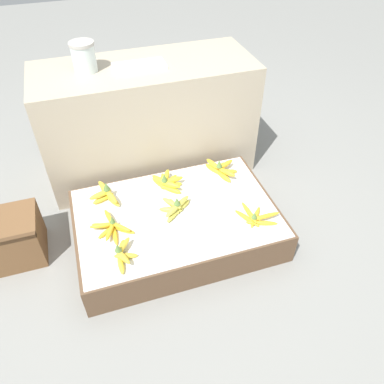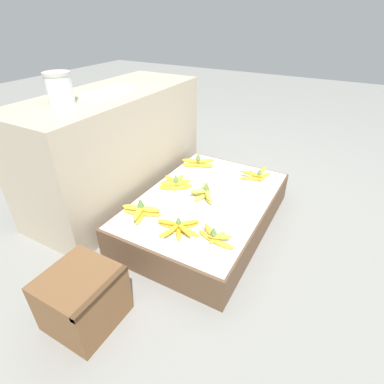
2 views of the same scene
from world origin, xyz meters
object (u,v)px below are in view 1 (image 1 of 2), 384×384
Objects in this scene: wooden_crate at (13,238)px; banana_bunch_middle_midleft at (175,207)px; banana_bunch_back_midleft at (167,182)px; glass_jar at (84,57)px; foam_tray_white at (139,66)px; banana_bunch_back_left at (106,194)px; banana_bunch_middle_left at (111,227)px; banana_bunch_front_left at (122,254)px; banana_bunch_back_midright at (221,169)px; banana_bunch_front_midright at (256,217)px.

banana_bunch_middle_midleft reaches higher than wooden_crate.
wooden_crate is at bearing -174.98° from banana_bunch_back_midleft.
glass_jar is (-0.31, 0.48, 0.58)m from banana_bunch_back_midleft.
banana_bunch_back_midleft is 0.71× the size of foam_tray_white.
wooden_crate is 1.30× the size of banana_bunch_back_left.
banana_bunch_middle_midleft is at bearing -89.17° from foam_tray_white.
banana_bunch_middle_left is 0.35m from banana_bunch_middle_midleft.
foam_tray_white reaches higher than banana_bunch_front_left.
glass_jar is (-0.30, 0.69, 0.58)m from banana_bunch_middle_midleft.
foam_tray_white is (-0.01, 0.65, 0.51)m from banana_bunch_middle_midleft.
banana_bunch_middle_left is 0.74m from banana_bunch_back_midright.
banana_bunch_back_left is 0.75m from glass_jar.
wooden_crate is at bearing 161.69° from banana_bunch_middle_left.
banana_bunch_middle_left is 0.93m from glass_jar.
banana_bunch_middle_left is at bearing 96.62° from banana_bunch_front_left.
banana_bunch_back_midright is 0.99m from glass_jar.
banana_bunch_front_midright is 0.43m from banana_bunch_middle_midleft.
banana_bunch_back_midright is (1.20, 0.09, 0.10)m from wooden_crate.
banana_bunch_middle_midleft reaches higher than banana_bunch_front_midright.
wooden_crate is 1.33× the size of banana_bunch_front_midright.
wooden_crate is 0.96× the size of foam_tray_white.
foam_tray_white reaches higher than wooden_crate.
wooden_crate is at bearing 170.97° from banana_bunch_middle_midleft.
banana_bunch_back_midright reaches higher than wooden_crate.
banana_bunch_front_left is at bearing -177.80° from banana_bunch_front_midright.
banana_bunch_front_left is 0.19m from banana_bunch_middle_left.
banana_bunch_back_left is at bearing 87.50° from banana_bunch_middle_left.
banana_bunch_back_midleft reaches higher than banana_bunch_back_midright.
foam_tray_white is at bearing 63.37° from banana_bunch_middle_left.
banana_bunch_back_midright is at bearing -35.57° from glass_jar.
banana_bunch_back_left is at bearing 147.94° from banana_bunch_middle_midleft.
glass_jar reaches higher than banana_bunch_back_midleft.
foam_tray_white is (-0.36, 0.42, 0.51)m from banana_bunch_back_midright.
banana_bunch_middle_midleft is 0.86× the size of banana_bunch_back_midright.
banana_bunch_middle_midleft is 0.82m from foam_tray_white.
banana_bunch_front_left reaches higher than banana_bunch_middle_left.
banana_bunch_middle_midleft is 0.64× the size of foam_tray_white.
glass_jar reaches higher than banana_bunch_middle_left.
banana_bunch_middle_midleft is (0.35, 0.03, 0.01)m from banana_bunch_middle_left.
banana_bunch_front_midright is at bearing -86.35° from banana_bunch_back_midright.
banana_bunch_middle_left is at bearing -146.11° from banana_bunch_back_midleft.
banana_bunch_back_left is at bearing -94.57° from glass_jar.
wooden_crate is at bearing 145.56° from banana_bunch_front_left.
glass_jar is at bearing 113.40° from banana_bunch_middle_midleft.
banana_bunch_back_midright reaches higher than banana_bunch_front_midright.
glass_jar reaches higher than wooden_crate.
glass_jar is at bearing 170.88° from foam_tray_white.
banana_bunch_front_midright is at bearing -15.12° from wooden_crate.
banana_bunch_front_left is 0.86× the size of banana_bunch_middle_left.
banana_bunch_back_left reaches higher than wooden_crate.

